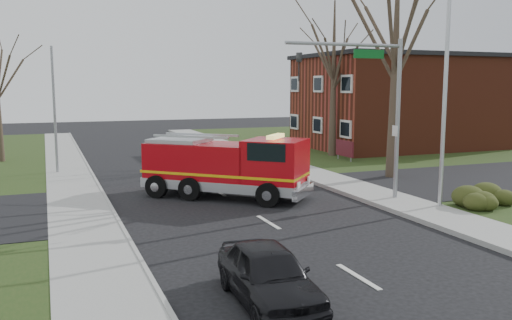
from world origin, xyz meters
name	(u,v)px	position (x,y,z in m)	size (l,w,h in m)	color
ground	(268,223)	(0.00, 0.00, 0.00)	(120.00, 120.00, 0.00)	black
sidewalk_right	(411,207)	(6.20, 0.00, 0.07)	(2.40, 80.00, 0.15)	gray
sidewalk_left	(89,238)	(-6.20, 0.00, 0.07)	(2.40, 80.00, 0.15)	gray
brick_building	(404,101)	(19.00, 18.00, 3.66)	(15.40, 10.40, 7.25)	maroon
health_center_sign	(345,149)	(10.50, 12.50, 0.88)	(0.12, 2.00, 1.40)	#56141D
hedge_corner	(485,194)	(9.00, -1.00, 0.58)	(2.80, 2.00, 0.90)	#2A3312
bare_tree_near	(396,35)	(9.50, 6.00, 7.41)	(6.00, 6.00, 12.00)	#3E2F24
bare_tree_far	(334,62)	(11.00, 15.00, 6.49)	(5.25, 5.25, 10.50)	#3E2F24
traffic_signal_mast	(372,90)	(5.21, 1.50, 4.71)	(5.29, 0.18, 6.80)	gray
streetlight_pole	(444,94)	(7.14, -0.50, 4.55)	(1.48, 0.16, 8.40)	#B7BABF
utility_pole_far	(55,111)	(-6.80, 14.00, 3.50)	(0.14, 0.14, 7.00)	gray
fire_engine	(227,168)	(0.02, 4.74, 1.29)	(6.87, 6.54, 2.86)	#A8070F
parked_car_maroon	(269,274)	(-2.80, -6.72, 0.68)	(1.60, 3.97, 1.35)	black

